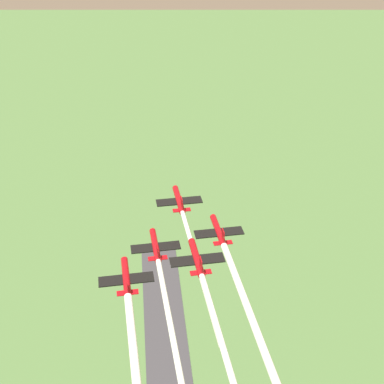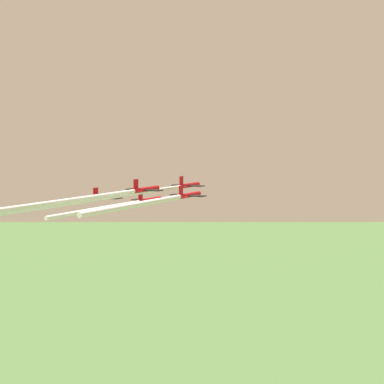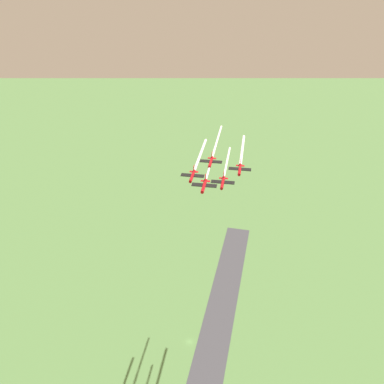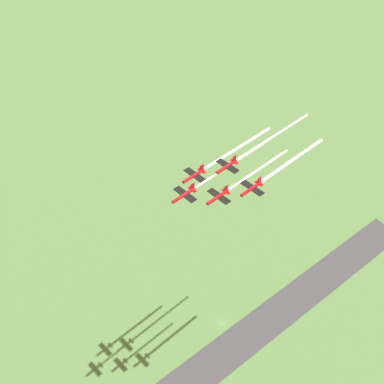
% 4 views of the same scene
% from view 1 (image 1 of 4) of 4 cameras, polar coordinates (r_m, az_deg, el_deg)
% --- Properties ---
extents(jet_0, '(10.28, 10.78, 3.60)m').
position_cam_1_polar(jet_0, '(116.59, -1.40, -0.90)').
color(jet_0, '#B20C14').
extents(jet_1, '(10.28, 10.78, 3.60)m').
position_cam_1_polar(jet_1, '(108.75, -3.92, -5.79)').
color(jet_1, '#B20C14').
extents(jet_2, '(10.28, 10.78, 3.60)m').
position_cam_1_polar(jet_2, '(109.24, 2.86, -4.23)').
color(jet_2, '#B20C14').
extents(jet_3, '(10.28, 10.78, 3.60)m').
position_cam_1_polar(jet_3, '(98.76, -7.04, -9.10)').
color(jet_3, '#B20C14').
extents(jet_4, '(10.28, 10.78, 3.60)m').
position_cam_1_polar(jet_4, '(98.09, 0.52, -7.13)').
color(jet_4, '#B20C14').
extents(smoke_trail_0, '(5.83, 38.08, 0.90)m').
position_cam_1_polar(smoke_trail_0, '(96.97, 0.72, -8.11)').
color(smoke_trail_0, white).
extents(smoke_trail_1, '(5.46, 34.41, 1.01)m').
position_cam_1_polar(smoke_trail_1, '(91.71, -2.35, -13.82)').
color(smoke_trail_1, white).
extents(smoke_trail_2, '(6.20, 38.20, 1.27)m').
position_cam_1_polar(smoke_trail_2, '(90.94, 6.14, -12.66)').
color(smoke_trail_2, white).
extents(smoke_trail_3, '(6.22, 37.63, 1.36)m').
position_cam_1_polar(smoke_trail_3, '(81.59, -5.92, -19.59)').
color(smoke_trail_3, white).
extents(smoke_trail_4, '(6.72, 44.21, 0.99)m').
position_cam_1_polar(smoke_trail_4, '(78.61, 4.21, -18.96)').
color(smoke_trail_4, white).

